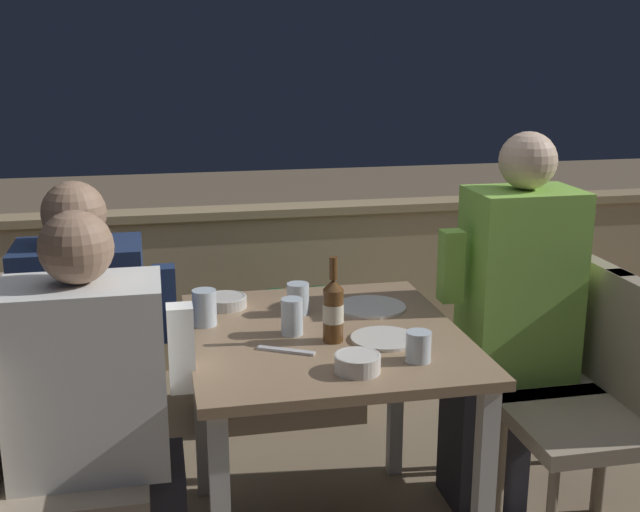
{
  "coord_description": "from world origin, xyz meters",
  "views": [
    {
      "loc": [
        -0.48,
        -2.24,
        1.59
      ],
      "look_at": [
        0.0,
        0.07,
        0.97
      ],
      "focal_mm": 45.0,
      "sensor_mm": 36.0,
      "label": 1
    }
  ],
  "objects_px": {
    "person_navy_jumper": "(99,370)",
    "chair_right_near": "(612,394)",
    "chair_right_far": "(558,352)",
    "person_green_blouse": "(508,322)",
    "beer_bottle": "(333,310)",
    "person_white_polo": "(105,425)",
    "chair_left_near": "(29,450)",
    "chair_left_far": "(34,394)"
  },
  "relations": [
    {
      "from": "person_white_polo",
      "to": "person_navy_jumper",
      "type": "relative_size",
      "value": 0.99
    },
    {
      "from": "person_navy_jumper",
      "to": "chair_right_far",
      "type": "height_order",
      "value": "person_navy_jumper"
    },
    {
      "from": "chair_right_far",
      "to": "person_green_blouse",
      "type": "distance_m",
      "value": 0.23
    },
    {
      "from": "chair_left_far",
      "to": "chair_right_near",
      "type": "distance_m",
      "value": 1.79
    },
    {
      "from": "beer_bottle",
      "to": "person_navy_jumper",
      "type": "bearing_deg",
      "value": 159.39
    },
    {
      "from": "chair_left_near",
      "to": "chair_left_far",
      "type": "distance_m",
      "value": 0.37
    },
    {
      "from": "chair_left_near",
      "to": "chair_right_near",
      "type": "distance_m",
      "value": 1.72
    },
    {
      "from": "person_white_polo",
      "to": "person_green_blouse",
      "type": "relative_size",
      "value": 0.9
    },
    {
      "from": "chair_right_far",
      "to": "person_green_blouse",
      "type": "xyz_separation_m",
      "value": [
        -0.2,
        0.0,
        0.13
      ]
    },
    {
      "from": "person_green_blouse",
      "to": "chair_right_near",
      "type": "bearing_deg",
      "value": -61.08
    },
    {
      "from": "person_white_polo",
      "to": "chair_right_far",
      "type": "distance_m",
      "value": 1.56
    },
    {
      "from": "chair_right_far",
      "to": "chair_right_near",
      "type": "bearing_deg",
      "value": -90.35
    },
    {
      "from": "chair_left_far",
      "to": "person_green_blouse",
      "type": "distance_m",
      "value": 1.57
    },
    {
      "from": "chair_right_near",
      "to": "beer_bottle",
      "type": "distance_m",
      "value": 0.92
    },
    {
      "from": "beer_bottle",
      "to": "chair_right_far",
      "type": "bearing_deg",
      "value": 15.91
    },
    {
      "from": "chair_right_far",
      "to": "person_white_polo",
      "type": "bearing_deg",
      "value": -166.85
    },
    {
      "from": "person_white_polo",
      "to": "chair_left_far",
      "type": "bearing_deg",
      "value": 122.48
    },
    {
      "from": "person_white_polo",
      "to": "person_navy_jumper",
      "type": "bearing_deg",
      "value": 95.5
    },
    {
      "from": "person_navy_jumper",
      "to": "chair_right_near",
      "type": "bearing_deg",
      "value": -13.11
    },
    {
      "from": "chair_left_far",
      "to": "person_navy_jumper",
      "type": "bearing_deg",
      "value": 0.0
    },
    {
      "from": "chair_left_near",
      "to": "person_green_blouse",
      "type": "height_order",
      "value": "person_green_blouse"
    },
    {
      "from": "chair_right_near",
      "to": "person_green_blouse",
      "type": "height_order",
      "value": "person_green_blouse"
    },
    {
      "from": "chair_left_near",
      "to": "chair_right_far",
      "type": "bearing_deg",
      "value": 11.67
    },
    {
      "from": "person_navy_jumper",
      "to": "chair_right_near",
      "type": "xyz_separation_m",
      "value": [
        1.56,
        -0.36,
        -0.06
      ]
    },
    {
      "from": "person_white_polo",
      "to": "chair_right_far",
      "type": "xyz_separation_m",
      "value": [
        1.52,
        0.36,
        -0.05
      ]
    },
    {
      "from": "chair_left_far",
      "to": "beer_bottle",
      "type": "relative_size",
      "value": 3.44
    },
    {
      "from": "person_white_polo",
      "to": "chair_left_near",
      "type": "bearing_deg",
      "value": 180.0
    },
    {
      "from": "person_navy_jumper",
      "to": "person_green_blouse",
      "type": "bearing_deg",
      "value": -0.55
    },
    {
      "from": "beer_bottle",
      "to": "chair_right_near",
      "type": "bearing_deg",
      "value": -6.76
    },
    {
      "from": "chair_left_near",
      "to": "chair_right_near",
      "type": "relative_size",
      "value": 1.0
    },
    {
      "from": "chair_right_near",
      "to": "chair_right_far",
      "type": "bearing_deg",
      "value": 89.65
    },
    {
      "from": "chair_right_near",
      "to": "person_navy_jumper",
      "type": "bearing_deg",
      "value": 166.89
    },
    {
      "from": "chair_left_near",
      "to": "beer_bottle",
      "type": "relative_size",
      "value": 3.44
    },
    {
      "from": "chair_left_near",
      "to": "person_navy_jumper",
      "type": "height_order",
      "value": "person_navy_jumper"
    },
    {
      "from": "person_white_polo",
      "to": "person_green_blouse",
      "type": "height_order",
      "value": "person_green_blouse"
    },
    {
      "from": "person_navy_jumper",
      "to": "person_white_polo",
      "type": "bearing_deg",
      "value": -84.5
    },
    {
      "from": "person_white_polo",
      "to": "beer_bottle",
      "type": "relative_size",
      "value": 4.65
    },
    {
      "from": "person_white_polo",
      "to": "beer_bottle",
      "type": "height_order",
      "value": "person_white_polo"
    },
    {
      "from": "chair_left_far",
      "to": "chair_right_near",
      "type": "height_order",
      "value": "same"
    },
    {
      "from": "person_white_polo",
      "to": "beer_bottle",
      "type": "bearing_deg",
      "value": 9.41
    },
    {
      "from": "chair_right_far",
      "to": "chair_left_near",
      "type": "bearing_deg",
      "value": -168.33
    },
    {
      "from": "person_navy_jumper",
      "to": "chair_right_far",
      "type": "distance_m",
      "value": 1.56
    }
  ]
}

